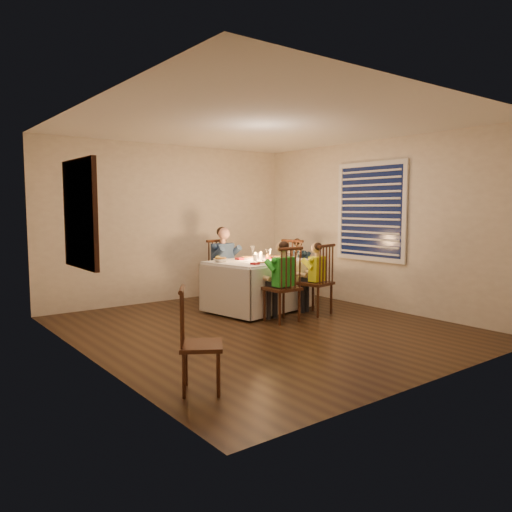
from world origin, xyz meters
TOP-DOWN VIEW (x-y plane):
  - ground at (0.00, 0.00)m, footprint 5.00×5.00m
  - wall_left at (-2.25, 0.00)m, footprint 0.02×5.00m
  - wall_right at (2.25, 0.00)m, footprint 0.02×5.00m
  - wall_back at (0.00, 2.50)m, footprint 4.50×0.02m
  - ceiling at (0.00, 0.00)m, footprint 5.00×5.00m
  - dining_table at (0.65, 0.94)m, footprint 1.63×1.29m
  - chair_adult at (0.53, 1.69)m, footprint 0.49×0.47m
  - chair_near_left at (0.44, 0.14)m, footprint 0.43×0.41m
  - chair_near_right at (1.14, 0.20)m, footprint 0.50×0.48m
  - chair_end at (1.65, 1.14)m, footprint 0.52×0.53m
  - chair_extra at (-1.80, -1.44)m, footprint 0.50×0.50m
  - adult at (0.53, 1.69)m, footprint 0.52×0.49m
  - child_green at (0.44, 0.14)m, footprint 0.38×0.35m
  - child_yellow at (1.14, 0.20)m, footprint 0.40×0.38m
  - child_teal at (1.65, 1.14)m, footprint 0.40×0.42m
  - setting_adult at (0.65, 1.21)m, footprint 0.30×0.30m
  - setting_green at (0.46, 0.57)m, footprint 0.30×0.30m
  - setting_yellow at (0.97, 0.70)m, footprint 0.30×0.30m
  - setting_teal at (1.13, 1.05)m, footprint 0.30×0.30m
  - candle_left at (0.59, 0.93)m, footprint 0.06×0.06m
  - candle_right at (0.71, 0.95)m, footprint 0.06×0.06m
  - squash at (0.06, 1.15)m, footprint 0.09×0.09m
  - orange_fruit at (0.93, 1.04)m, footprint 0.08×0.08m
  - serving_bowl at (0.07, 1.10)m, footprint 0.21×0.21m
  - wall_mirror at (-2.22, 0.30)m, footprint 0.06×0.95m
  - window_blinds at (2.21, 0.10)m, footprint 0.07×1.34m

SIDE VIEW (x-z plane):
  - ground at x=0.00m, z-range 0.00..0.00m
  - chair_adult at x=0.53m, z-range -0.52..0.52m
  - chair_near_left at x=0.44m, z-range -0.52..0.52m
  - chair_near_right at x=1.14m, z-range -0.52..0.52m
  - chair_end at x=1.65m, z-range -0.52..0.52m
  - chair_extra at x=-1.80m, z-range -0.45..0.45m
  - adult at x=0.53m, z-range -0.63..0.63m
  - child_green at x=0.44m, z-range -0.56..0.56m
  - child_yellow at x=1.14m, z-range -0.53..0.53m
  - child_teal at x=1.65m, z-range -0.53..0.53m
  - dining_table at x=0.65m, z-range 0.18..0.91m
  - setting_adult at x=0.65m, z-range 0.77..0.78m
  - setting_green at x=0.46m, z-range 0.77..0.78m
  - setting_yellow at x=0.97m, z-range 0.77..0.78m
  - setting_teal at x=1.13m, z-range 0.77..0.78m
  - serving_bowl at x=0.07m, z-range 0.76..0.82m
  - orange_fruit at x=0.93m, z-range 0.76..0.84m
  - squash at x=0.06m, z-range 0.76..0.85m
  - candle_left at x=0.59m, z-range 0.76..0.86m
  - candle_right at x=0.71m, z-range 0.76..0.86m
  - wall_left at x=-2.25m, z-range 0.00..2.60m
  - wall_right at x=2.25m, z-range 0.00..2.60m
  - wall_back at x=0.00m, z-range 0.00..2.60m
  - wall_mirror at x=-2.22m, z-range 0.92..2.08m
  - window_blinds at x=2.21m, z-range 0.73..2.27m
  - ceiling at x=0.00m, z-range 2.60..2.60m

